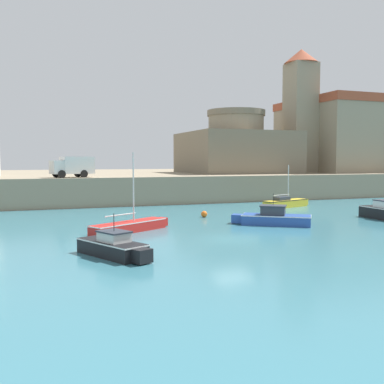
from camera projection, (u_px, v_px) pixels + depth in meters
The scene contains 11 objects.
ground_plane at pixel (232, 239), 28.23m from camera, with size 200.00×200.00×0.00m, color teal.
quay_seawall at pixel (115, 183), 66.87m from camera, with size 120.00×40.00×3.09m, color gray.
motorboat_black_0 at pixel (384, 212), 37.47m from camera, with size 1.72×4.94×2.51m.
motorboat_blue_1 at pixel (274, 218), 34.30m from camera, with size 5.74×4.65×2.40m.
sailboat_red_2 at pixel (130, 226), 31.02m from camera, with size 6.25×4.34×5.47m.
motorboat_black_3 at pixel (114, 247), 23.05m from camera, with size 3.24×4.99×2.24m.
sailboat_yellow_4 at pixel (286, 203), 46.77m from camera, with size 6.28×3.09×4.42m.
mooring_buoy at pixel (204, 214), 38.77m from camera, with size 0.55×0.55×0.55m, color orange.
church at pixel (327, 133), 68.72m from camera, with size 14.83×16.88×17.56m.
fortress at pixel (236, 149), 64.23m from camera, with size 14.22×14.22×8.87m.
truck_on_quay at pixel (72, 166), 47.40m from camera, with size 4.65×2.97×2.20m.
Camera 1 is at (-11.91, -25.41, 4.99)m, focal length 42.00 mm.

